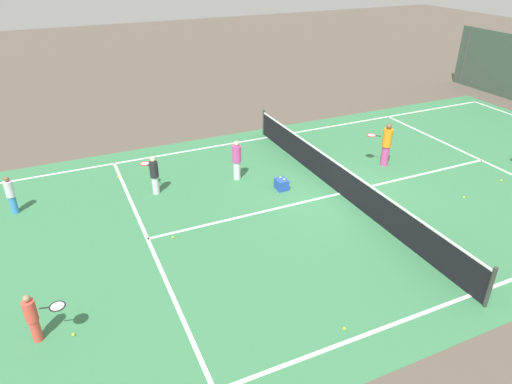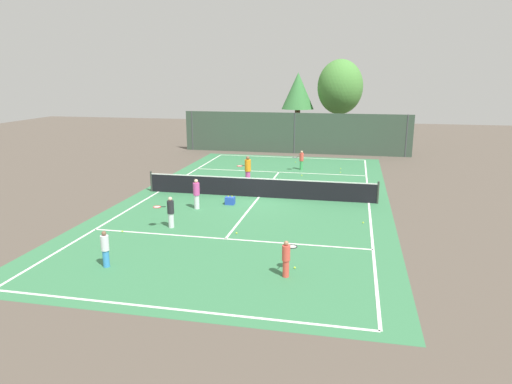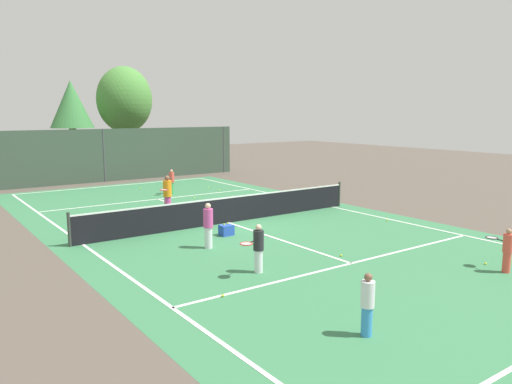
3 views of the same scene
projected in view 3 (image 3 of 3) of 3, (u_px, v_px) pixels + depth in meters
The scene contains 25 objects.
ground_plane at pixel (228, 223), 19.03m from camera, with size 80.00×80.00×0.00m, color brown.
court_surface at pixel (228, 223), 19.03m from camera, with size 13.00×25.00×0.01m.
tennis_net at pixel (228, 210), 18.95m from camera, with size 11.90×0.10×1.10m.
perimeter_fence at pixel (104, 156), 30.02m from camera, with size 18.00×0.12×3.20m.
tree_0 at pixel (124, 100), 35.15m from camera, with size 3.85×3.85×7.38m.
tree_1 at pixel (71, 105), 33.28m from camera, with size 2.83×2.83×6.30m.
player_0 at pixel (172, 181), 25.71m from camera, with size 0.76×0.73×1.26m.
player_1 at pixel (367, 304), 9.31m from camera, with size 0.26×0.26×1.23m.
player_2 at pixel (506, 249), 13.06m from camera, with size 0.45×0.84×1.19m.
player_3 at pixel (208, 225), 15.37m from camera, with size 0.30×0.30×1.42m.
player_4 at pixel (167, 195), 20.39m from camera, with size 0.77×0.85×1.63m.
player_5 at pixel (258, 248), 13.00m from camera, with size 0.86×0.53×1.30m.
ball_crate at pixel (226, 230), 17.07m from camera, with size 0.44×0.36×0.43m.
tennis_ball_0 at pixel (223, 203), 22.94m from camera, with size 0.07×0.07×0.07m, color #CCE533.
tennis_ball_1 at pixel (222, 217), 20.01m from camera, with size 0.07×0.07×0.07m, color #CCE533.
tennis_ball_2 at pixel (141, 188), 27.42m from camera, with size 0.07×0.07×0.07m, color #CCE533.
tennis_ball_3 at pixel (223, 296), 11.38m from camera, with size 0.07×0.07×0.07m, color #CCE533.
tennis_ball_4 at pixel (194, 198), 24.43m from camera, with size 0.07×0.07×0.07m, color #CCE533.
tennis_ball_5 at pixel (208, 187), 27.83m from camera, with size 0.07×0.07×0.07m, color #CCE533.
tennis_ball_6 at pixel (387, 220), 19.32m from camera, with size 0.07×0.07×0.07m, color #CCE533.
tennis_ball_7 at pixel (485, 264), 13.78m from camera, with size 0.07×0.07×0.07m, color #CCE533.
tennis_ball_8 at pixel (262, 199), 24.06m from camera, with size 0.07×0.07×0.07m, color #CCE533.
tennis_ball_9 at pixel (267, 212), 20.93m from camera, with size 0.07×0.07×0.07m, color #CCE533.
tennis_ball_10 at pixel (341, 255), 14.57m from camera, with size 0.07×0.07×0.07m, color #CCE533.
tennis_ball_11 at pixel (219, 190), 26.90m from camera, with size 0.07×0.07×0.07m, color #CCE533.
Camera 3 is at (-9.96, -15.75, 4.18)m, focal length 34.90 mm.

